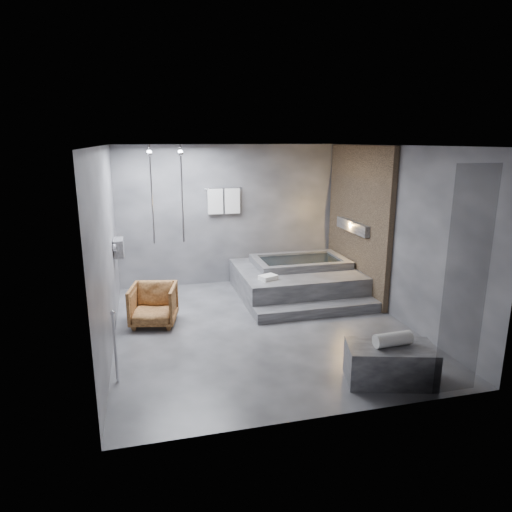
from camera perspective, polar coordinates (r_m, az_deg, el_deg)
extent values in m
plane|color=#313134|center=(7.31, 0.77, -8.87)|extent=(5.00, 5.00, 0.00)
cube|color=#525255|center=(6.72, 0.85, 13.63)|extent=(4.50, 5.00, 0.04)
cube|color=#3C3C41|center=(9.28, -3.19, 5.11)|extent=(4.50, 0.04, 2.80)
cube|color=#3C3C41|center=(4.60, 8.89, -4.61)|extent=(4.50, 0.04, 2.80)
cube|color=#3C3C41|center=(6.68, -18.18, 0.80)|extent=(0.04, 5.00, 2.80)
cube|color=#3C3C41|center=(7.76, 17.09, 2.69)|extent=(0.04, 5.00, 2.80)
cube|color=#8D7152|center=(8.81, 12.59, 4.30)|extent=(0.10, 2.40, 2.78)
cube|color=#FF9938|center=(8.79, 12.09, 3.64)|extent=(0.14, 1.20, 0.20)
cube|color=gray|center=(8.10, -16.78, 1.01)|extent=(0.16, 0.42, 0.30)
imported|color=beige|center=(8.02, -16.71, 0.54)|extent=(0.08, 0.08, 0.21)
imported|color=beige|center=(8.22, -16.65, 0.67)|extent=(0.07, 0.07, 0.15)
cylinder|color=silver|center=(8.63, -9.24, 7.61)|extent=(0.04, 0.04, 1.80)
cylinder|color=silver|center=(8.60, -12.92, 7.41)|extent=(0.04, 0.04, 1.80)
cylinder|color=silver|center=(9.12, -4.10, 8.43)|extent=(0.75, 0.02, 0.02)
cube|color=white|center=(9.10, -5.11, 6.81)|extent=(0.30, 0.06, 0.50)
cube|color=white|center=(9.16, -2.99, 6.89)|extent=(0.30, 0.06, 0.50)
cylinder|color=silver|center=(5.84, -17.19, -10.95)|extent=(0.04, 0.04, 0.90)
cube|color=black|center=(5.49, 24.75, -3.20)|extent=(0.55, 0.01, 2.60)
cube|color=#363639|center=(8.82, 4.95, -3.09)|extent=(2.20, 2.00, 0.50)
cube|color=#363639|center=(7.83, 7.75, -6.69)|extent=(2.20, 0.36, 0.18)
cube|color=#303032|center=(5.94, 16.39, -12.78)|extent=(1.15, 0.84, 0.47)
imported|color=#4C2B13|center=(7.50, -12.69, -5.96)|extent=(0.83, 0.85, 0.65)
cylinder|color=silver|center=(5.81, 16.73, -9.94)|extent=(0.48, 0.19, 0.17)
cube|color=white|center=(8.01, 1.52, -2.69)|extent=(0.36, 0.31, 0.08)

